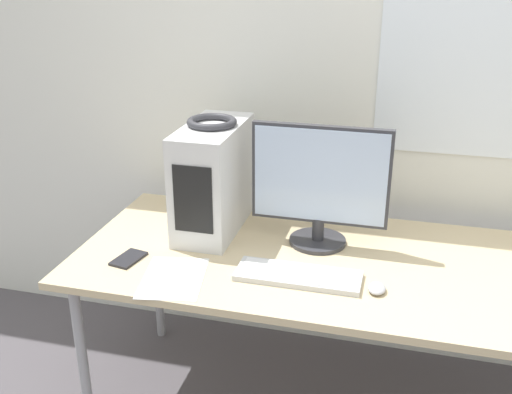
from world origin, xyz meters
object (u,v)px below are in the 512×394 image
at_px(mouse, 377,288).
at_px(headphones, 212,122).
at_px(keyboard, 298,275).
at_px(cell_phone, 129,259).
at_px(monitor_main, 320,184).
at_px(pc_tower, 213,178).

bearing_deg(mouse, headphones, 153.09).
bearing_deg(headphones, mouse, -26.91).
bearing_deg(keyboard, cell_phone, -177.62).
height_order(monitor_main, cell_phone, monitor_main).
distance_m(headphones, mouse, 0.88).
relative_size(pc_tower, monitor_main, 0.91).
height_order(keyboard, cell_phone, keyboard).
bearing_deg(headphones, keyboard, -38.35).
bearing_deg(monitor_main, headphones, 175.10).
relative_size(keyboard, mouse, 5.36).
relative_size(headphones, keyboard, 0.45).
xyz_separation_m(monitor_main, keyboard, (-0.02, -0.29, -0.24)).
relative_size(mouse, cell_phone, 0.55).
relative_size(monitor_main, keyboard, 1.19).
bearing_deg(monitor_main, cell_phone, -154.12).
relative_size(pc_tower, keyboard, 1.08).
bearing_deg(keyboard, pc_tower, 141.72).
distance_m(monitor_main, mouse, 0.46).
bearing_deg(pc_tower, keyboard, -38.28).
relative_size(headphones, monitor_main, 0.37).
distance_m(pc_tower, headphones, 0.23).
bearing_deg(monitor_main, mouse, -51.07).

